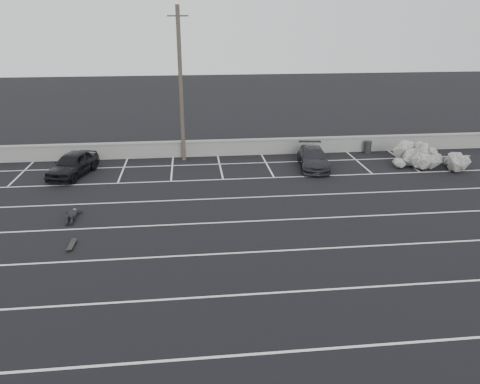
{
  "coord_description": "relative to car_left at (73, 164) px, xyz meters",
  "views": [
    {
      "loc": [
        -0.82,
        -16.55,
        8.92
      ],
      "look_at": [
        1.46,
        4.23,
        1.0
      ],
      "focal_mm": 35.0,
      "sensor_mm": 36.0,
      "label": 1
    }
  ],
  "objects": [
    {
      "name": "car_right",
      "position": [
        14.52,
        -0.02,
        -0.09
      ],
      "size": [
        2.24,
        4.4,
        1.22
      ],
      "primitive_type": "imported",
      "rotation": [
        0.0,
        0.0,
        -0.13
      ],
      "color": "#222328",
      "rests_on": "ground"
    },
    {
      "name": "trash_bin",
      "position": [
        19.09,
        2.78,
        -0.28
      ],
      "size": [
        0.63,
        0.63,
        0.83
      ],
      "rotation": [
        0.0,
        0.0,
        -0.17
      ],
      "color": "#232325",
      "rests_on": "ground"
    },
    {
      "name": "person",
      "position": [
        1.3,
        -6.25,
        -0.49
      ],
      "size": [
        0.97,
        2.16,
        0.42
      ],
      "primitive_type": null,
      "rotation": [
        0.0,
        0.0,
        0.04
      ],
      "color": "black",
      "rests_on": "ground"
    },
    {
      "name": "utility_pole",
      "position": [
        6.5,
        2.49,
        4.12
      ],
      "size": [
        1.27,
        0.25,
        9.52
      ],
      "color": "#4C4238",
      "rests_on": "ground"
    },
    {
      "name": "ground",
      "position": [
        7.76,
        -10.71,
        -0.7
      ],
      "size": [
        120.0,
        120.0,
        0.0
      ],
      "primitive_type": "plane",
      "color": "black",
      "rests_on": "ground"
    },
    {
      "name": "skateboard",
      "position": [
        1.92,
        -9.43,
        -0.62
      ],
      "size": [
        0.25,
        0.86,
        0.1
      ],
      "rotation": [
        0.0,
        0.0,
        -0.02
      ],
      "color": "black",
      "rests_on": "ground"
    },
    {
      "name": "car_left",
      "position": [
        0.0,
        0.0,
        0.0
      ],
      "size": [
        2.77,
        4.43,
        1.4
      ],
      "primitive_type": "imported",
      "rotation": [
        0.0,
        0.0,
        -0.29
      ],
      "color": "black",
      "rests_on": "ground"
    },
    {
      "name": "seawall",
      "position": [
        7.76,
        3.29,
        -0.15
      ],
      "size": [
        50.0,
        0.45,
        1.06
      ],
      "color": "gray",
      "rests_on": "ground"
    },
    {
      "name": "stall_lines",
      "position": [
        7.67,
        -6.3,
        -0.7
      ],
      "size": [
        36.0,
        20.05,
        0.01
      ],
      "color": "silver",
      "rests_on": "ground"
    },
    {
      "name": "riprap_pile",
      "position": [
        21.62,
        -0.66,
        -0.21
      ],
      "size": [
        4.6,
        4.0,
        1.29
      ],
      "color": "#A8A69D",
      "rests_on": "ground"
    }
  ]
}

